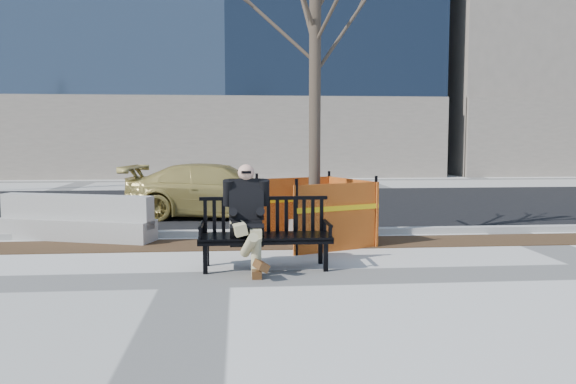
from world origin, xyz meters
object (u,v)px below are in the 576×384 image
(tree_fence, at_px, (314,244))
(jersey_barrier_left, at_px, (77,240))
(bench, at_px, (265,268))
(jersey_barrier_right, at_px, (298,235))
(seated_man, at_px, (247,268))
(sedan, at_px, (219,217))

(tree_fence, relative_size, jersey_barrier_left, 2.08)
(bench, xyz_separation_m, jersey_barrier_right, (0.81, 2.91, 0.00))
(seated_man, bearing_deg, sedan, 95.87)
(sedan, xyz_separation_m, jersey_barrier_right, (1.69, -2.77, 0.00))
(bench, height_order, jersey_barrier_right, bench)
(jersey_barrier_right, bearing_deg, seated_man, -106.15)
(sedan, relative_size, jersey_barrier_left, 1.48)
(seated_man, relative_size, tree_fence, 0.25)
(bench, height_order, sedan, sedan)
(seated_man, height_order, tree_fence, tree_fence)
(tree_fence, distance_m, jersey_barrier_left, 4.59)
(seated_man, height_order, jersey_barrier_right, seated_man)
(jersey_barrier_left, xyz_separation_m, jersey_barrier_right, (4.33, 0.17, 0.00))
(tree_fence, distance_m, sedan, 4.16)
(sedan, height_order, jersey_barrier_left, sedan)
(seated_man, relative_size, jersey_barrier_left, 0.51)
(bench, relative_size, jersey_barrier_right, 0.74)
(sedan, height_order, jersey_barrier_right, sedan)
(tree_fence, distance_m, jersey_barrier_right, 0.96)
(sedan, bearing_deg, tree_fence, -144.03)
(sedan, bearing_deg, jersey_barrier_right, -139.67)
(seated_man, distance_m, jersey_barrier_right, 3.06)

